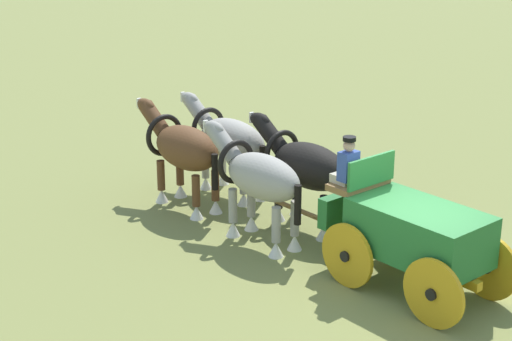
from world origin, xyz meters
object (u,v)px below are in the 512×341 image
Objects in this scene: draft_horse_lead_off at (229,140)px; draft_horse_lead_near at (183,149)px; draft_horse_rear_off at (306,167)px; show_wagon at (411,232)px; draft_horse_rear_near at (259,178)px.

draft_horse_lead_near is at bearing 81.26° from draft_horse_lead_off.
draft_horse_rear_off is at bearing 171.09° from draft_horse_lead_off.
show_wagon reaches higher than draft_horse_lead_off.
draft_horse_lead_near is 0.96× the size of draft_horse_lead_off.
draft_horse_rear_off is 0.98× the size of draft_horse_lead_off.
draft_horse_lead_off is (5.81, -1.57, 0.20)m from show_wagon.
draft_horse_rear_off is (-0.21, -1.28, -0.04)m from draft_horse_rear_near.
show_wagon is at bearing 160.11° from draft_horse_rear_off.
draft_horse_lead_off is (2.36, -1.69, -0.05)m from draft_horse_rear_near.
show_wagon is 6.02m from draft_horse_lead_off.
show_wagon is at bearing 164.83° from draft_horse_lead_off.
draft_horse_rear_off is 2.91m from draft_horse_lead_near.
draft_horse_rear_off is at bearing -19.89° from show_wagon.
show_wagon is at bearing -178.15° from draft_horse_rear_near.
draft_horse_rear_near is at bearing 80.79° from draft_horse_rear_off.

